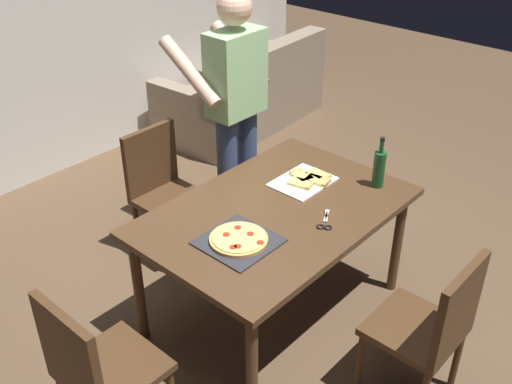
# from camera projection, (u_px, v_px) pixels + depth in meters

# --- Properties ---
(ground_plane) EXTENTS (12.00, 12.00, 0.00)m
(ground_plane) POSITION_uv_depth(u_px,v_px,m) (274.00, 310.00, 3.70)
(ground_plane) COLOR brown
(back_wall) EXTENTS (6.40, 0.10, 2.80)m
(back_wall) POSITION_uv_depth(u_px,v_px,m) (12.00, 11.00, 4.46)
(back_wall) COLOR silver
(back_wall) RESTS_ON ground_plane
(dining_table) EXTENTS (1.51, 1.01, 0.75)m
(dining_table) POSITION_uv_depth(u_px,v_px,m) (276.00, 220.00, 3.35)
(dining_table) COLOR #4C331E
(dining_table) RESTS_ON ground_plane
(chair_near_camera) EXTENTS (0.42, 0.42, 0.90)m
(chair_near_camera) POSITION_uv_depth(u_px,v_px,m) (433.00, 325.00, 2.87)
(chair_near_camera) COLOR #472D19
(chair_near_camera) RESTS_ON ground_plane
(chair_far_side) EXTENTS (0.42, 0.42, 0.90)m
(chair_far_side) POSITION_uv_depth(u_px,v_px,m) (163.00, 185.00, 4.00)
(chair_far_side) COLOR #472D19
(chair_far_side) RESTS_ON ground_plane
(chair_left_end) EXTENTS (0.42, 0.42, 0.90)m
(chair_left_end) POSITION_uv_depth(u_px,v_px,m) (95.00, 367.00, 2.65)
(chair_left_end) COLOR #472D19
(chair_left_end) RESTS_ON ground_plane
(couch) EXTENTS (1.75, 0.96, 0.85)m
(couch) POSITION_uv_depth(u_px,v_px,m) (246.00, 96.00, 5.89)
(couch) COLOR gray
(couch) RESTS_ON ground_plane
(person_serving_pizza) EXTENTS (0.55, 0.54, 1.75)m
(person_serving_pizza) POSITION_uv_depth(u_px,v_px,m) (235.00, 105.00, 3.93)
(person_serving_pizza) COLOR #38476B
(person_serving_pizza) RESTS_ON ground_plane
(pepperoni_pizza_on_tray) EXTENTS (0.36, 0.36, 0.04)m
(pepperoni_pizza_on_tray) POSITION_uv_depth(u_px,v_px,m) (239.00, 240.00, 3.04)
(pepperoni_pizza_on_tray) COLOR #2D2D33
(pepperoni_pizza_on_tray) RESTS_ON dining_table
(pizza_slices_on_towel) EXTENTS (0.36, 0.29, 0.03)m
(pizza_slices_on_towel) POSITION_uv_depth(u_px,v_px,m) (307.00, 180.00, 3.56)
(pizza_slices_on_towel) COLOR white
(pizza_slices_on_towel) RESTS_ON dining_table
(wine_bottle) EXTENTS (0.07, 0.07, 0.32)m
(wine_bottle) POSITION_uv_depth(u_px,v_px,m) (379.00, 168.00, 3.47)
(wine_bottle) COLOR #194723
(wine_bottle) RESTS_ON dining_table
(kitchen_scissors) EXTENTS (0.19, 0.14, 0.01)m
(kitchen_scissors) POSITION_uv_depth(u_px,v_px,m) (325.00, 223.00, 3.18)
(kitchen_scissors) COLOR silver
(kitchen_scissors) RESTS_ON dining_table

